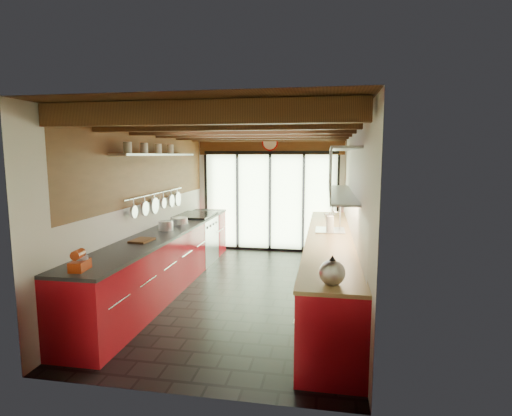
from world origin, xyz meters
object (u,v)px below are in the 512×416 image
stand_mixer (80,262)px  soap_bottle (330,222)px  bowl (329,215)px  kettle (332,271)px  paper_towel (330,225)px

stand_mixer → soap_bottle: 3.77m
soap_bottle → bowl: soap_bottle is taller
stand_mixer → kettle: kettle is taller
paper_towel → bowl: paper_towel is taller
kettle → bowl: 4.08m
soap_bottle → bowl: bearing=90.0°
stand_mixer → soap_bottle: stand_mixer is taller
stand_mixer → bowl: 4.80m
stand_mixer → paper_towel: (2.54, 2.46, 0.04)m
soap_bottle → paper_towel: bearing=-90.0°
paper_towel → soap_bottle: size_ratio=1.47×
stand_mixer → bowl: (2.54, 4.08, -0.06)m
kettle → bowl: bearing=90.0°
paper_towel → stand_mixer: bearing=-136.0°
stand_mixer → kettle: (2.54, -0.01, 0.04)m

